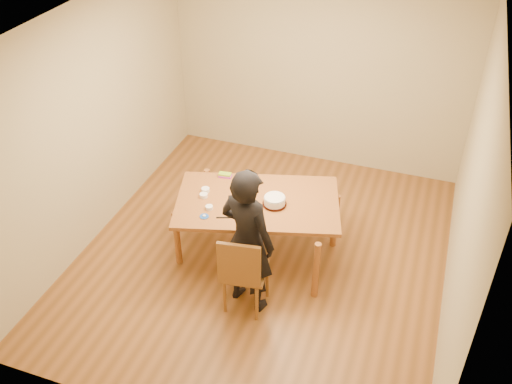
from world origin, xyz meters
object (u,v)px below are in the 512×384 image
(dining_table, at_px, (258,202))
(cake_plate, at_px, (275,204))
(cake, at_px, (275,200))
(person, at_px, (247,241))
(dining_chair, at_px, (246,271))

(dining_table, distance_m, cake_plate, 0.20)
(dining_table, xyz_separation_m, cake, (0.20, -0.01, 0.08))
(dining_table, relative_size, cake_plate, 6.83)
(cake_plate, distance_m, person, 0.72)
(cake_plate, bearing_deg, dining_table, 177.41)
(dining_table, relative_size, person, 1.07)
(dining_chair, relative_size, person, 0.25)
(dining_chair, relative_size, cake_plate, 1.56)
(cake, height_order, person, person)
(person, bearing_deg, cake, -77.44)
(dining_chair, bearing_deg, cake_plate, 78.22)
(dining_table, distance_m, person, 0.75)
(dining_table, height_order, cake_plate, cake_plate)
(cake, bearing_deg, cake_plate, 0.00)
(dining_chair, height_order, person, person)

